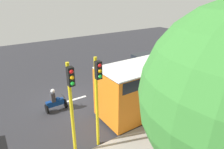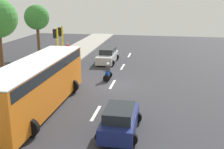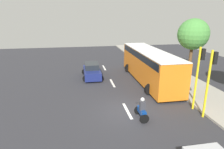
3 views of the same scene
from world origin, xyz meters
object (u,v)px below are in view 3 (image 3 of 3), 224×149
Objects in this scene: pedestrian_near_signal at (175,68)px; traffic_light_midblock at (210,75)px; motorcycle at (142,110)px; traffic_light_corner at (199,70)px; city_bus at (149,63)px; street_tree_north at (193,34)px; car_dark_blue at (92,71)px.

pedestrian_near_signal is 8.69m from traffic_light_midblock.
traffic_light_corner reaches higher than motorcycle.
city_bus is 6.68m from street_tree_north.
traffic_light_corner is 9.92m from street_tree_north.
pedestrian_near_signal is at bearing -11.15° from car_dark_blue.
pedestrian_near_signal is (8.75, -1.72, 0.35)m from car_dark_blue.
car_dark_blue is at bearing 127.42° from traffic_light_corner.
traffic_light_corner is (-2.05, -7.03, 1.87)m from pedestrian_near_signal.
motorcycle is at bearing -113.28° from city_bus.
car_dark_blue is 9.80m from motorcycle.
pedestrian_near_signal is at bearing 9.11° from city_bus.
car_dark_blue is 0.63× the size of street_tree_north.
traffic_light_midblock is at bearing -81.92° from city_bus.
motorcycle is at bearing -170.28° from traffic_light_corner.
car_dark_blue is at bearing 179.25° from street_tree_north.
traffic_light_midblock is at bearing -56.08° from car_dark_blue.
street_tree_north is (8.92, 9.33, 3.79)m from motorcycle.
traffic_light_midblock is (1.10, -7.73, 1.08)m from city_bus.
traffic_light_corner is at bearing -80.45° from city_bus.
car_dark_blue is 0.36× the size of city_bus.
traffic_light_midblock is (-2.05, -8.23, 1.87)m from pedestrian_near_signal.
traffic_light_midblock is (4.22, -0.48, 2.29)m from motorcycle.
motorcycle is at bearing 173.50° from traffic_light_midblock.
car_dark_blue is 2.32× the size of pedestrian_near_signal.
traffic_light_corner reaches higher than city_bus.
pedestrian_near_signal is 4.57m from street_tree_north.
street_tree_north is at bearing -0.75° from car_dark_blue.
street_tree_north reaches higher than car_dark_blue.
traffic_light_corner reaches higher than pedestrian_near_signal.
traffic_light_corner is (1.10, -6.53, 1.08)m from city_bus.
car_dark_blue is 6.13m from city_bus.
car_dark_blue is at bearing 158.30° from city_bus.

